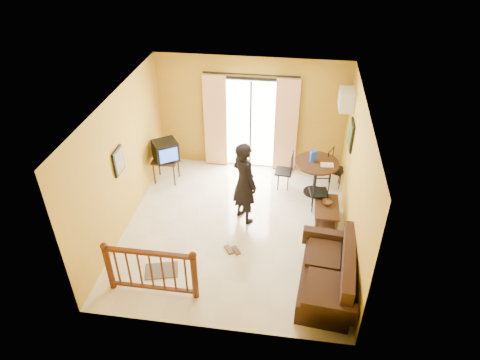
# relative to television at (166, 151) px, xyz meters

# --- Properties ---
(ground) EXTENTS (5.00, 5.00, 0.00)m
(ground) POSITION_rel_television_xyz_m (1.87, -1.51, -0.82)
(ground) COLOR beige
(ground) RESTS_ON ground
(room_shell) EXTENTS (5.00, 5.00, 5.00)m
(room_shell) POSITION_rel_television_xyz_m (1.87, -1.51, 0.88)
(room_shell) COLOR white
(room_shell) RESTS_ON ground
(balcony_door) EXTENTS (2.25, 0.14, 2.46)m
(balcony_door) POSITION_rel_television_xyz_m (1.87, 0.93, 0.36)
(balcony_door) COLOR black
(balcony_door) RESTS_ON ground
(tv_table) EXTENTS (0.58, 0.49, 0.59)m
(tv_table) POSITION_rel_television_xyz_m (-0.03, 0.00, -0.32)
(tv_table) COLOR black
(tv_table) RESTS_ON ground
(television) EXTENTS (0.70, 0.69, 0.47)m
(television) POSITION_rel_television_xyz_m (0.00, 0.00, 0.00)
(television) COLOR black
(television) RESTS_ON tv_table
(picture_left) EXTENTS (0.05, 0.42, 0.52)m
(picture_left) POSITION_rel_television_xyz_m (-0.35, -1.71, 0.73)
(picture_left) COLOR black
(picture_left) RESTS_ON room_shell
(dining_table) EXTENTS (0.99, 0.99, 0.82)m
(dining_table) POSITION_rel_television_xyz_m (3.48, -0.01, -0.17)
(dining_table) COLOR black
(dining_table) RESTS_ON ground
(water_jug) EXTENTS (0.14, 0.14, 0.26)m
(water_jug) POSITION_rel_television_xyz_m (3.38, 0.03, 0.13)
(water_jug) COLOR blue
(water_jug) RESTS_ON dining_table
(serving_tray) EXTENTS (0.29, 0.19, 0.02)m
(serving_tray) POSITION_rel_television_xyz_m (3.69, -0.11, 0.01)
(serving_tray) COLOR silver
(serving_tray) RESTS_ON dining_table
(dining_chairs) EXTENTS (1.68, 1.46, 0.95)m
(dining_chairs) POSITION_rel_television_xyz_m (3.42, -0.08, -0.82)
(dining_chairs) COLOR black
(dining_chairs) RESTS_ON ground
(air_conditioner) EXTENTS (0.31, 0.60, 0.40)m
(air_conditioner) POSITION_rel_television_xyz_m (3.96, 0.44, 1.33)
(air_conditioner) COLOR silver
(air_conditioner) RESTS_ON room_shell
(botanical_print) EXTENTS (0.05, 0.50, 0.60)m
(botanical_print) POSITION_rel_television_xyz_m (4.08, -0.21, 0.83)
(botanical_print) COLOR black
(botanical_print) RESTS_ON room_shell
(coffee_table) EXTENTS (0.49, 0.89, 0.39)m
(coffee_table) POSITION_rel_television_xyz_m (3.72, -1.02, -0.56)
(coffee_table) COLOR black
(coffee_table) RESTS_ON ground
(bowl) EXTENTS (0.22, 0.22, 0.07)m
(bowl) POSITION_rel_television_xyz_m (3.72, -0.94, -0.39)
(bowl) COLOR #4F301B
(bowl) RESTS_ON coffee_table
(sofa) EXTENTS (1.02, 1.93, 0.89)m
(sofa) POSITION_rel_television_xyz_m (3.73, -2.93, -0.49)
(sofa) COLOR black
(sofa) RESTS_ON ground
(standing_person) EXTENTS (0.78, 0.78, 1.83)m
(standing_person) POSITION_rel_television_xyz_m (2.00, -1.17, 0.09)
(standing_person) COLOR black
(standing_person) RESTS_ON ground
(stair_balustrade) EXTENTS (1.63, 0.13, 1.04)m
(stair_balustrade) POSITION_rel_television_xyz_m (0.72, -3.41, -0.26)
(stair_balustrade) COLOR #471E0F
(stair_balustrade) RESTS_ON ground
(doormat) EXTENTS (0.68, 0.54, 0.02)m
(doormat) POSITION_rel_television_xyz_m (0.70, -2.92, -0.81)
(doormat) COLOR #514A40
(doormat) RESTS_ON ground
(sandals) EXTENTS (0.36, 0.26, 0.03)m
(sandals) POSITION_rel_television_xyz_m (1.91, -2.20, -0.81)
(sandals) COLOR #4F301B
(sandals) RESTS_ON ground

